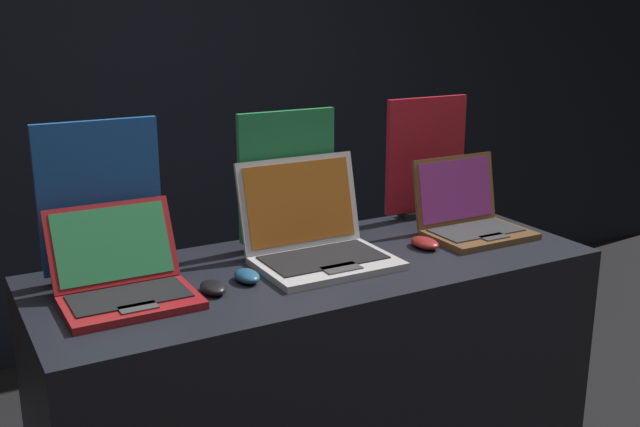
% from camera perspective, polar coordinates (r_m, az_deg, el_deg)
% --- Properties ---
extents(wall_back, '(8.00, 0.05, 2.80)m').
position_cam_1_polar(wall_back, '(3.79, -13.96, 10.49)').
color(wall_back, black).
rests_on(wall_back, ground_plane).
extents(display_counter, '(1.63, 0.64, 0.99)m').
position_cam_1_polar(display_counter, '(2.39, -0.12, -15.05)').
color(display_counter, black).
rests_on(display_counter, ground_plane).
extents(laptop_front, '(0.33, 0.32, 0.22)m').
position_cam_1_polar(laptop_front, '(1.97, -14.74, -4.84)').
color(laptop_front, maroon).
rests_on(laptop_front, display_counter).
extents(mouse_front, '(0.06, 0.10, 0.03)m').
position_cam_1_polar(mouse_front, '(1.98, -8.15, -5.61)').
color(mouse_front, black).
rests_on(mouse_front, display_counter).
extents(promo_stand_front, '(0.33, 0.07, 0.43)m').
position_cam_1_polar(promo_stand_front, '(2.11, -16.36, 0.72)').
color(promo_stand_front, black).
rests_on(promo_stand_front, display_counter).
extents(laptop_middle, '(0.39, 0.34, 0.29)m').
position_cam_1_polar(laptop_middle, '(2.18, -0.33, -1.93)').
color(laptop_middle, '#B7B7BC').
rests_on(laptop_middle, display_counter).
extents(mouse_middle, '(0.06, 0.10, 0.03)m').
position_cam_1_polar(mouse_middle, '(2.04, -5.58, -4.76)').
color(mouse_middle, navy).
rests_on(mouse_middle, display_counter).
extents(promo_stand_middle, '(0.32, 0.07, 0.42)m').
position_cam_1_polar(promo_stand_middle, '(2.31, -2.52, 2.44)').
color(promo_stand_middle, black).
rests_on(promo_stand_middle, display_counter).
extents(laptop_back, '(0.32, 0.27, 0.24)m').
position_cam_1_polar(laptop_back, '(2.49, 11.33, -0.25)').
color(laptop_back, brown).
rests_on(laptop_back, display_counter).
extents(mouse_back, '(0.07, 0.11, 0.03)m').
position_cam_1_polar(mouse_back, '(2.33, 7.98, -2.23)').
color(mouse_back, maroon).
rests_on(mouse_back, display_counter).
extents(promo_stand_back, '(0.32, 0.07, 0.42)m').
position_cam_1_polar(promo_stand_back, '(2.64, 8.05, 4.02)').
color(promo_stand_back, black).
rests_on(promo_stand_back, display_counter).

